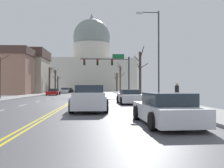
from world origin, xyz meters
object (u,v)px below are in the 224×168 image
sedan_near_02 (129,97)px  sedan_oncoming_00 (53,92)px  street_lamp_right (156,48)px  pedestrian_00 (177,92)px  sedan_near_00 (93,94)px  pickup_truck_near_03 (89,99)px  signal_gantry (111,66)px  sedan_near_04 (166,110)px  sedan_near_01 (90,95)px  sedan_oncoming_01 (65,91)px  sedan_oncoming_02 (69,90)px

sedan_near_02 → sedan_oncoming_00: sedan_near_02 is taller
street_lamp_right → sedan_oncoming_00: (-13.36, 22.90, -4.50)m
pedestrian_00 → sedan_near_00: bearing=115.5°
sedan_near_02 → pickup_truck_near_03: pickup_truck_near_03 is taller
signal_gantry → sedan_near_00: (-2.87, -4.51, -4.38)m
street_lamp_right → pedestrian_00: 4.77m
street_lamp_right → sedan_near_04: street_lamp_right is taller
street_lamp_right → pickup_truck_near_03: street_lamp_right is taller
sedan_near_00 → pickup_truck_near_03: pickup_truck_near_03 is taller
sedan_near_01 → pedestrian_00: pedestrian_00 is taller
sedan_near_00 → sedan_oncoming_01: 24.83m
signal_gantry → pedestrian_00: bearing=-77.5°
sedan_near_00 → sedan_oncoming_01: bearing=106.6°
street_lamp_right → sedan_oncoming_00: bearing=120.2°
sedan_near_00 → sedan_near_01: sedan_near_01 is taller
sedan_near_02 → street_lamp_right: bearing=13.4°
sedan_oncoming_01 → sedan_oncoming_02: bearing=89.8°
signal_gantry → sedan_near_00: 6.91m
sedan_oncoming_01 → street_lamp_right: bearing=-70.3°
sedan_near_02 → sedan_oncoming_02: bearing=102.9°
signal_gantry → sedan_near_02: size_ratio=1.75×
pedestrian_00 → street_lamp_right: bearing=117.1°
pickup_truck_near_03 → sedan_oncoming_00: size_ratio=1.26×
sedan_near_01 → sedan_near_04: bearing=-79.9°
sedan_oncoming_00 → sedan_oncoming_02: 22.58m
sedan_near_00 → sedan_near_02: size_ratio=0.97×
sedan_oncoming_02 → street_lamp_right: bearing=-73.9°
sedan_near_01 → pedestrian_00: bearing=-50.6°
pedestrian_00 → sedan_oncoming_02: bearing=106.7°
sedan_near_01 → sedan_oncoming_02: bearing=100.1°
sedan_near_02 → sedan_oncoming_02: (-10.55, 46.10, -0.01)m
sedan_near_02 → sedan_oncoming_01: sedan_oncoming_01 is taller
sedan_near_00 → sedan_near_04: (3.37, -25.96, 0.04)m
sedan_oncoming_00 → sedan_oncoming_01: (0.22, 13.76, 0.06)m
street_lamp_right → sedan_oncoming_01: (-13.14, 36.66, -4.45)m
sedan_near_00 → sedan_oncoming_01: sedan_oncoming_01 is taller
sedan_oncoming_02 → pedestrian_00: pedestrian_00 is taller
pickup_truck_near_03 → sedan_near_04: bearing=-62.4°
sedan_near_02 → sedan_oncoming_01: size_ratio=0.95×
sedan_near_00 → pedestrian_00: pedestrian_00 is taller
signal_gantry → sedan_oncoming_02: bearing=109.4°
signal_gantry → street_lamp_right: (3.19, -17.37, 0.12)m
signal_gantry → sedan_oncoming_00: (-10.17, 5.53, -4.38)m
street_lamp_right → sedan_near_04: 14.09m
sedan_near_02 → sedan_oncoming_00: size_ratio=1.05×
sedan_near_01 → pedestrian_00: size_ratio=2.62×
sedan_near_04 → pedestrian_00: size_ratio=2.78×
street_lamp_right → pedestrian_00: street_lamp_right is taller
sedan_near_02 → sedan_oncoming_00: bearing=114.7°
signal_gantry → sedan_oncoming_00: size_ratio=1.84×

